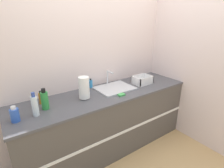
{
  "coord_description": "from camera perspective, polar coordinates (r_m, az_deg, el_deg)",
  "views": [
    {
      "loc": [
        -1.2,
        -1.51,
        1.82
      ],
      "look_at": [
        0.07,
        0.3,
        1.01
      ],
      "focal_mm": 28.0,
      "sensor_mm": 36.0,
      "label": 1
    }
  ],
  "objects": [
    {
      "name": "bottle_green",
      "position": [
        2.06,
        -21.13,
        -4.93
      ],
      "size": [
        0.08,
        0.08,
        0.24
      ],
      "color": "#2D8C3D",
      "rests_on": "counter_cabinet"
    },
    {
      "name": "paper_towel_roll",
      "position": [
        2.18,
        -9.11,
        -1.25
      ],
      "size": [
        0.13,
        0.13,
        0.29
      ],
      "color": "#4C4C51",
      "rests_on": "counter_cabinet"
    },
    {
      "name": "bottle_blue",
      "position": [
        1.95,
        -29.18,
        -8.78
      ],
      "size": [
        0.08,
        0.08,
        0.16
      ],
      "color": "#2D56B7",
      "rests_on": "counter_cabinet"
    },
    {
      "name": "soap_dispenser",
      "position": [
        2.56,
        -6.96,
        0.1
      ],
      "size": [
        0.05,
        0.05,
        0.13
      ],
      "color": "#338CCC",
      "rests_on": "counter_cabinet"
    },
    {
      "name": "bottle_amber",
      "position": [
        2.22,
        -22.08,
        -4.27
      ],
      "size": [
        0.06,
        0.06,
        0.16
      ],
      "color": "#B26B19",
      "rests_on": "counter_cabinet"
    },
    {
      "name": "dish_rack",
      "position": [
        2.75,
        9.85,
        1.06
      ],
      "size": [
        0.28,
        0.21,
        0.12
      ],
      "color": "white",
      "rests_on": "counter_cabinet"
    },
    {
      "name": "wall_right",
      "position": [
        3.12,
        18.19,
        9.56
      ],
      "size": [
        0.06,
        2.67,
        2.6
      ],
      "color": "silver",
      "rests_on": "ground_plane"
    },
    {
      "name": "sink",
      "position": [
        2.52,
        0.79,
        -1.18
      ],
      "size": [
        0.52,
        0.41,
        0.23
      ],
      "color": "silver",
      "rests_on": "counter_cabinet"
    },
    {
      "name": "ground_plane",
      "position": [
        2.65,
        2.77,
        -23.27
      ],
      "size": [
        12.0,
        12.0,
        0.0
      ],
      "primitive_type": "plane",
      "color": "tan"
    },
    {
      "name": "sponge",
      "position": [
        2.29,
        3.1,
        -3.51
      ],
      "size": [
        0.09,
        0.06,
        0.02
      ],
      "color": "#4CB259",
      "rests_on": "counter_cabinet"
    },
    {
      "name": "counter_cabinet",
      "position": [
        2.59,
        -1.72,
        -11.88
      ],
      "size": [
        2.5,
        0.7,
        0.89
      ],
      "color": "#514C47",
      "rests_on": "ground_plane"
    },
    {
      "name": "wall_back",
      "position": [
        2.57,
        -6.49,
        8.31
      ],
      "size": [
        4.88,
        0.06,
        2.6
      ],
      "color": "silver",
      "rests_on": "ground_plane"
    },
    {
      "name": "bottle_clear",
      "position": [
        1.95,
        -23.88,
        -6.48
      ],
      "size": [
        0.06,
        0.06,
        0.26
      ],
      "color": "silver",
      "rests_on": "counter_cabinet"
    }
  ]
}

